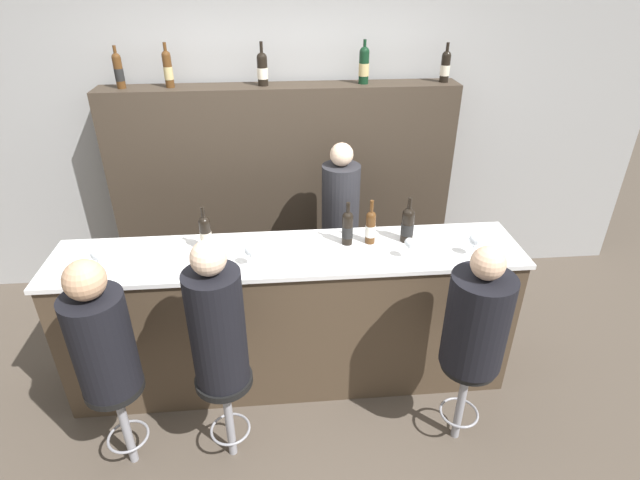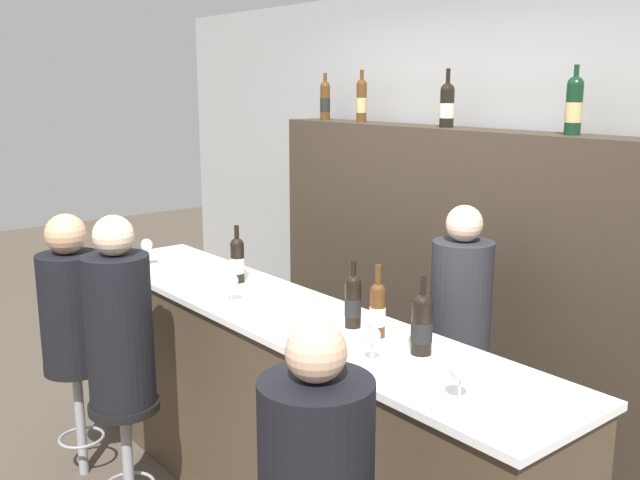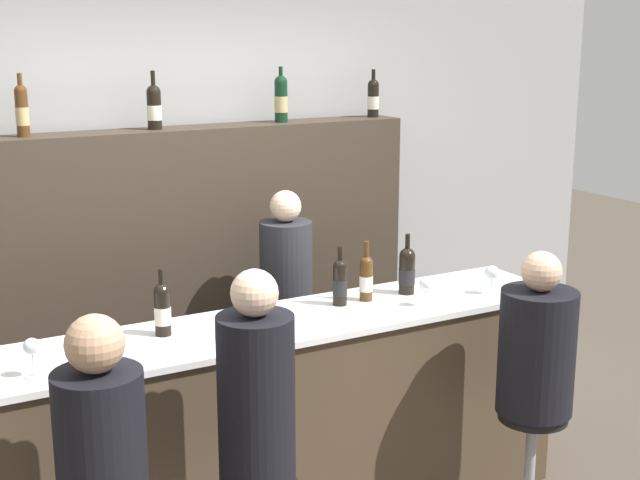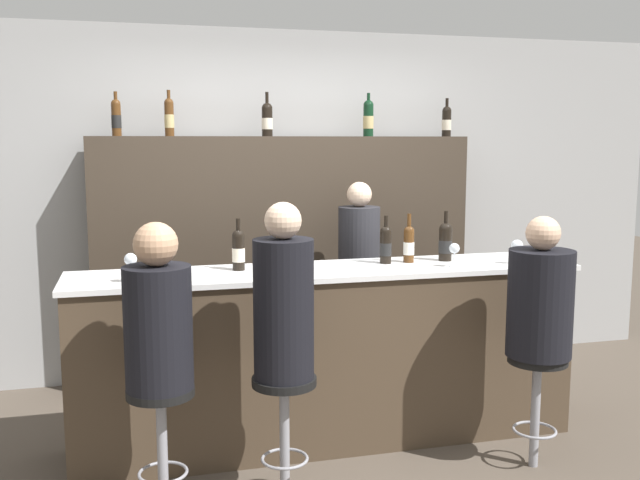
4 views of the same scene
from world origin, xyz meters
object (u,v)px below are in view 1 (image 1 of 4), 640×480
wine_bottle_backbar_3 (364,65)px  wine_glass_3 (475,241)px  wine_bottle_counter_1 (347,227)px  wine_glass_2 (409,244)px  wine_bottle_counter_2 (371,226)px  bar_stool_left (119,403)px  bar_stool_right (465,380)px  guest_seated_middle (217,323)px  wine_bottle_backbar_0 (119,70)px  guest_seated_left (100,335)px  bar_stool_middle (226,396)px  wine_glass_0 (97,256)px  wine_bottle_counter_0 (206,233)px  bartender (340,240)px  guest_seated_right (478,317)px  wine_bottle_backbar_2 (262,69)px  wine_bottle_backbar_1 (168,69)px  wine_glass_1 (250,251)px  wine_bottle_backbar_4 (445,66)px  wine_bottle_counter_3 (408,224)px

wine_bottle_backbar_3 → wine_glass_3: wine_bottle_backbar_3 is taller
wine_bottle_counter_1 → wine_glass_2: 0.41m
wine_bottle_counter_2 → bar_stool_left: wine_bottle_counter_2 is taller
wine_glass_2 → bar_stool_right: wine_glass_2 is taller
bar_stool_left → guest_seated_middle: guest_seated_middle is taller
wine_bottle_backbar_0 → guest_seated_left: size_ratio=0.38×
wine_bottle_counter_1 → wine_bottle_backbar_0: 2.07m
wine_bottle_backbar_3 → bar_stool_middle: bearing=-119.5°
wine_glass_0 → bar_stool_right: 2.27m
wine_bottle_backbar_0 → guest_seated_middle: bearing=-66.9°
wine_bottle_counter_0 → wine_bottle_counter_1: (0.89, 0.00, -0.00)m
wine_glass_0 → wine_glass_3: 2.24m
wine_bottle_counter_2 → wine_glass_3: (0.61, -0.22, -0.01)m
guest_seated_middle → bartender: size_ratio=0.58×
guest_seated_right → wine_bottle_backbar_2: bearing=121.8°
wine_bottle_backbar_1 → wine_glass_1: 1.67m
wine_glass_2 → wine_bottle_backbar_1: bearing=139.1°
wine_bottle_backbar_3 → bar_stool_left: wine_bottle_backbar_3 is taller
bar_stool_left → wine_bottle_backbar_4: bearing=38.9°
wine_bottle_counter_1 → guest_seated_middle: (-0.78, -0.70, -0.15)m
wine_bottle_counter_2 → wine_bottle_backbar_2: wine_bottle_backbar_2 is taller
wine_bottle_counter_3 → guest_seated_middle: guest_seated_middle is taller
bartender → guest_seated_right: bearing=-66.5°
wine_bottle_backbar_4 → wine_glass_2: bearing=-112.1°
guest_seated_middle → wine_bottle_backbar_3: bearing=60.5°
wine_bottle_counter_2 → wine_glass_2: wine_bottle_counter_2 is taller
guest_seated_right → bar_stool_middle: bearing=180.0°
wine_glass_1 → guest_seated_right: bearing=-21.4°
bar_stool_middle → guest_seated_middle: guest_seated_middle is taller
wine_bottle_backbar_0 → wine_bottle_backbar_1: wine_bottle_backbar_1 is taller
bar_stool_left → wine_bottle_counter_3: bearing=21.7°
wine_bottle_backbar_2 → guest_seated_right: 2.37m
wine_bottle_counter_0 → wine_bottle_backbar_1: size_ratio=0.94×
wine_bottle_counter_2 → wine_bottle_backbar_0: 2.19m
wine_bottle_counter_2 → wine_glass_0: bearing=-172.5°
wine_bottle_counter_0 → guest_seated_middle: 0.73m
wine_glass_2 → bar_stool_middle: 1.39m
wine_bottle_backbar_0 → wine_bottle_backbar_2: 1.05m
wine_bottle_backbar_0 → wine_bottle_backbar_1: bearing=0.0°
wine_bottle_counter_0 → wine_bottle_backbar_1: wine_bottle_backbar_1 is taller
wine_bottle_backbar_1 → bartender: size_ratio=0.21×
wine_bottle_counter_0 → wine_glass_0: bearing=-160.2°
wine_glass_0 → wine_glass_3: (2.24, 0.00, -0.01)m
wine_bottle_backbar_2 → guest_seated_left: size_ratio=0.40×
guest_seated_right → guest_seated_middle: bearing=180.0°
wine_glass_3 → bartender: 1.21m
wine_bottle_counter_1 → guest_seated_middle: guest_seated_middle is taller
wine_bottle_counter_2 → wine_bottle_counter_1: bearing=180.0°
wine_bottle_counter_0 → wine_glass_3: wine_bottle_counter_0 is taller
wine_bottle_backbar_0 → wine_bottle_backbar_3: wine_bottle_backbar_3 is taller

